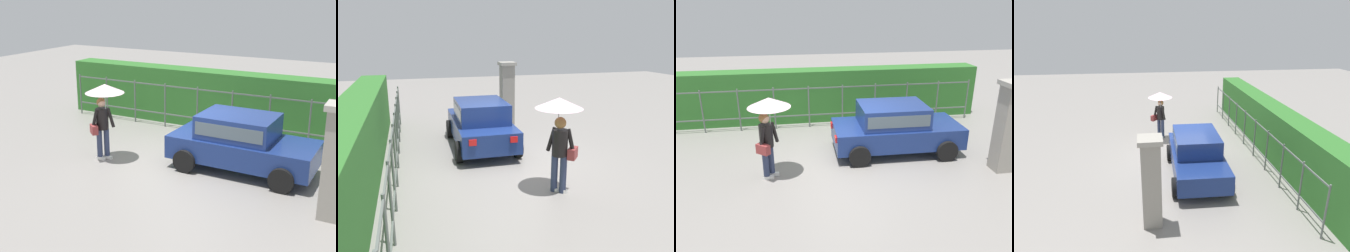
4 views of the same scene
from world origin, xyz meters
The scene contains 6 objects.
ground_plane centered at (0.00, 0.00, 0.00)m, with size 40.00×40.00×0.00m, color gray.
car centered at (1.42, 0.48, 0.80)m, with size 3.77×1.92×1.48m.
pedestrian centered at (-2.12, -0.53, 1.62)m, with size 1.04×1.04×2.12m.
gate_pillar centered at (3.93, -1.10, 1.24)m, with size 0.60×0.60×2.42m.
fence_section centered at (-0.33, 2.95, 0.83)m, with size 10.79×0.05×1.50m.
hedge_row centered at (-0.33, 3.80, 0.95)m, with size 11.74×0.90×1.90m, color #2D6B28.
Camera 4 is at (10.55, -1.17, 5.05)m, focal length 32.13 mm.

